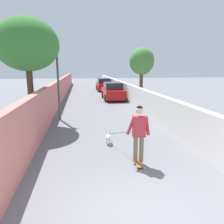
# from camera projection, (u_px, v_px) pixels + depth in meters

# --- Properties ---
(ground_plane) EXTENTS (80.00, 80.00, 0.00)m
(ground_plane) POSITION_uv_depth(u_px,v_px,m) (95.00, 103.00, 17.61)
(ground_plane) COLOR slate
(wall_left) EXTENTS (48.00, 0.30, 1.90)m
(wall_left) POSITION_uv_depth(u_px,v_px,m) (56.00, 95.00, 15.06)
(wall_left) COLOR #CC726B
(wall_left) RESTS_ON ground
(fence_right) EXTENTS (48.00, 0.30, 1.49)m
(fence_right) POSITION_uv_depth(u_px,v_px,m) (135.00, 96.00, 15.93)
(fence_right) COLOR white
(fence_right) RESTS_ON ground
(tree_right_near) EXTENTS (1.92, 1.92, 4.39)m
(tree_right_near) POSITION_uv_depth(u_px,v_px,m) (142.00, 62.00, 16.47)
(tree_right_near) COLOR brown
(tree_right_near) RESTS_ON ground
(tree_left_mid) EXTENTS (2.99, 2.99, 5.19)m
(tree_left_mid) POSITION_uv_depth(u_px,v_px,m) (27.00, 45.00, 9.99)
(tree_left_mid) COLOR #473523
(tree_left_mid) RESTS_ON ground
(lamp_post) EXTENTS (0.36, 0.36, 4.05)m
(lamp_post) POSITION_uv_depth(u_px,v_px,m) (57.00, 69.00, 11.28)
(lamp_post) COLOR #4C4C51
(lamp_post) RESTS_ON ground
(skateboard) EXTENTS (0.82, 0.28, 0.08)m
(skateboard) POSITION_uv_depth(u_px,v_px,m) (138.00, 162.00, 6.44)
(skateboard) COLOR brown
(skateboard) RESTS_ON ground
(person_skateboarder) EXTENTS (0.26, 0.71, 1.72)m
(person_skateboarder) POSITION_uv_depth(u_px,v_px,m) (139.00, 129.00, 6.22)
(person_skateboarder) COLOR #726651
(person_skateboarder) RESTS_ON skateboard
(dog) EXTENTS (2.14, 0.81, 1.06)m
(dog) POSITION_uv_depth(u_px,v_px,m) (108.00, 137.00, 8.08)
(dog) COLOR white
(dog) RESTS_ON ground
(car_near) EXTENTS (3.91, 1.80, 1.54)m
(car_near) POSITION_uv_depth(u_px,v_px,m) (113.00, 92.00, 19.26)
(car_near) COLOR #B71414
(car_near) RESTS_ON ground
(car_far) EXTENTS (4.15, 1.80, 1.54)m
(car_far) POSITION_uv_depth(u_px,v_px,m) (104.00, 85.00, 26.69)
(car_far) COLOR #B71414
(car_far) RESTS_ON ground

